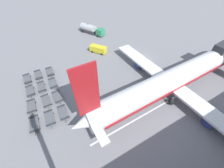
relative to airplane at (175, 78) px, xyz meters
The scene contains 17 objects.
ground_plane 12.96m from the airplane, behind, with size 500.00×500.00×0.00m, color gray.
airplane is the anchor object (origin of this frame).
fuel_tanker_primary 35.31m from the airplane, behind, with size 9.76×6.55×3.23m.
service_van 22.94m from the airplane, 160.45° to the right, with size 5.12×4.43×1.99m.
baggage_dolly_row_near_col_a 33.23m from the airplane, 123.61° to the right, with size 3.86×1.73×0.92m.
baggage_dolly_row_near_col_b 30.84m from the airplane, 116.75° to the right, with size 3.85×1.70×0.92m.
baggage_dolly_row_near_col_c 29.37m from the airplane, 108.65° to the right, with size 3.87×1.78×0.92m.
baggage_dolly_row_near_col_d 28.34m from the airplane, 100.32° to the right, with size 3.86×1.75×0.92m.
baggage_dolly_row_mid_a_col_a 31.35m from the airplane, 126.54° to the right, with size 3.84×1.67×0.92m.
baggage_dolly_row_mid_a_col_b 28.83m from the airplane, 118.99° to the right, with size 3.85×1.70×0.92m.
baggage_dolly_row_mid_a_col_c 26.76m from the airplane, 110.48° to the right, with size 3.86×1.73×0.92m.
baggage_dolly_row_mid_a_col_d 25.79m from the airplane, 101.05° to the right, with size 3.86×1.75×0.92m.
baggage_dolly_row_mid_b_col_a 29.12m from the airplane, 129.43° to the right, with size 3.84×1.68×0.92m.
baggage_dolly_row_mid_b_col_b 26.68m from the airplane, 121.54° to the right, with size 3.84×1.68×0.92m.
baggage_dolly_row_mid_b_col_c 24.67m from the airplane, 112.24° to the right, with size 3.87×1.76×0.92m.
baggage_dolly_row_mid_b_col_d 23.38m from the airplane, 102.11° to the right, with size 3.85×1.71×0.92m.
stand_guidance_stripe 10.37m from the airplane, 74.80° to the right, with size 0.83×22.23×0.01m.
Camera 1 is at (24.55, -24.13, 22.11)m, focal length 22.00 mm.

